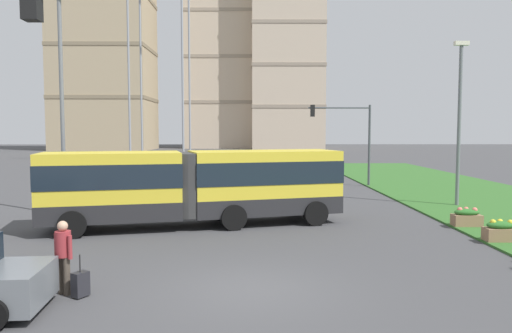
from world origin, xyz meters
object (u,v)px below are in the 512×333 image
(rolling_suitcase, at_px, (80,284))
(apartment_tower_west, at_px, (104,51))
(traffic_light_far_right, at_px, (348,130))
(apartment_tower_centre, at_px, (286,52))
(apartment_tower_westcentre, at_px, (221,62))
(car_silver_hatch, at_px, (171,172))
(flower_planter_1, at_px, (501,231))
(flower_planter_2, at_px, (467,217))
(pedestrian_crossing, at_px, (63,252))
(streetlight_median, at_px, (459,116))
(streetlight_left, at_px, (62,96))
(articulated_bus, at_px, (196,185))

(rolling_suitcase, bearing_deg, apartment_tower_west, 106.23)
(traffic_light_far_right, bearing_deg, apartment_tower_centre, 89.24)
(rolling_suitcase, xyz_separation_m, apartment_tower_centre, (11.56, 99.15, 21.18))
(traffic_light_far_right, height_order, apartment_tower_westcentre, apartment_tower_westcentre)
(traffic_light_far_right, bearing_deg, rolling_suitcase, -115.11)
(car_silver_hatch, xyz_separation_m, flower_planter_1, (14.55, -19.85, -0.33))
(rolling_suitcase, bearing_deg, flower_planter_2, 32.72)
(pedestrian_crossing, bearing_deg, flower_planter_2, 31.15)
(car_silver_hatch, height_order, apartment_tower_westcentre, apartment_tower_westcentre)
(rolling_suitcase, relative_size, apartment_tower_west, 0.02)
(traffic_light_far_right, xyz_separation_m, apartment_tower_west, (-36.64, 67.15, 16.06))
(streetlight_median, distance_m, apartment_tower_westcentre, 91.32)
(flower_planter_1, xyz_separation_m, apartment_tower_westcentre, (-15.53, 96.46, 19.16))
(car_silver_hatch, distance_m, apartment_tower_westcentre, 78.89)
(apartment_tower_westcentre, xyz_separation_m, apartment_tower_centre, (14.67, -2.64, 1.90))
(pedestrian_crossing, distance_m, streetlight_left, 12.43)
(flower_planter_2, relative_size, streetlight_median, 0.13)
(flower_planter_1, bearing_deg, apartment_tower_centre, 90.52)
(articulated_bus, bearing_deg, streetlight_median, 21.38)
(articulated_bus, height_order, apartment_tower_west, apartment_tower_west)
(apartment_tower_westcentre, bearing_deg, apartment_tower_west, -152.16)
(pedestrian_crossing, bearing_deg, traffic_light_far_right, 63.75)
(rolling_suitcase, distance_m, flower_planter_1, 13.52)
(streetlight_left, distance_m, apartment_tower_west, 82.76)
(rolling_suitcase, xyz_separation_m, traffic_light_far_right, (10.55, 22.50, 3.60))
(traffic_light_far_right, bearing_deg, flower_planter_1, -83.77)
(rolling_suitcase, height_order, traffic_light_far_right, traffic_light_far_right)
(apartment_tower_west, distance_m, apartment_tower_westcentre, 26.00)
(pedestrian_crossing, relative_size, apartment_tower_centre, 0.04)
(car_silver_hatch, bearing_deg, apartment_tower_west, 110.39)
(traffic_light_far_right, bearing_deg, car_silver_hatch, 168.04)
(apartment_tower_west, xyz_separation_m, apartment_tower_centre, (37.66, 9.50, 1.51))
(articulated_bus, height_order, rolling_suitcase, articulated_bus)
(apartment_tower_west, bearing_deg, traffic_light_far_right, -61.38)
(pedestrian_crossing, relative_size, apartment_tower_westcentre, 0.04)
(traffic_light_far_right, relative_size, streetlight_median, 0.68)
(traffic_light_far_right, height_order, streetlight_median, streetlight_median)
(car_silver_hatch, relative_size, traffic_light_far_right, 0.81)
(flower_planter_2, bearing_deg, apartment_tower_westcentre, 99.40)
(articulated_bus, bearing_deg, streetlight_left, 157.44)
(car_silver_hatch, height_order, rolling_suitcase, car_silver_hatch)
(apartment_tower_west, bearing_deg, streetlight_median, -62.07)
(pedestrian_crossing, height_order, traffic_light_far_right, traffic_light_far_right)
(articulated_bus, bearing_deg, traffic_light_far_right, 57.74)
(articulated_bus, relative_size, traffic_light_far_right, 2.14)
(traffic_light_far_right, distance_m, apartment_tower_centre, 78.65)
(articulated_bus, bearing_deg, flower_planter_2, -2.60)
(apartment_tower_westcentre, bearing_deg, streetlight_median, -78.84)
(car_silver_hatch, distance_m, streetlight_median, 20.59)
(streetlight_left, bearing_deg, streetlight_median, 7.04)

